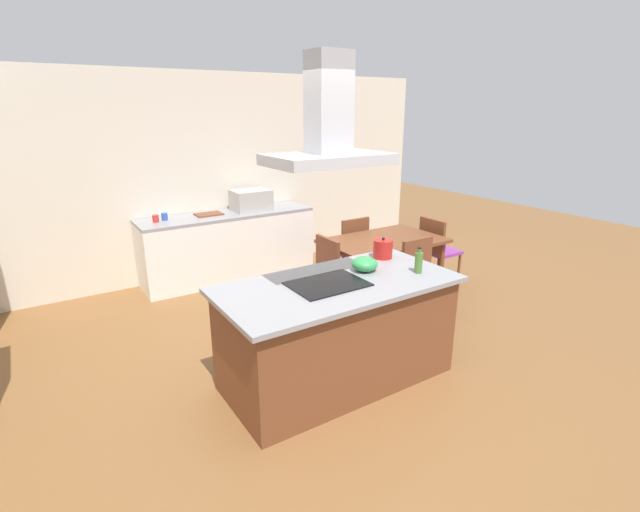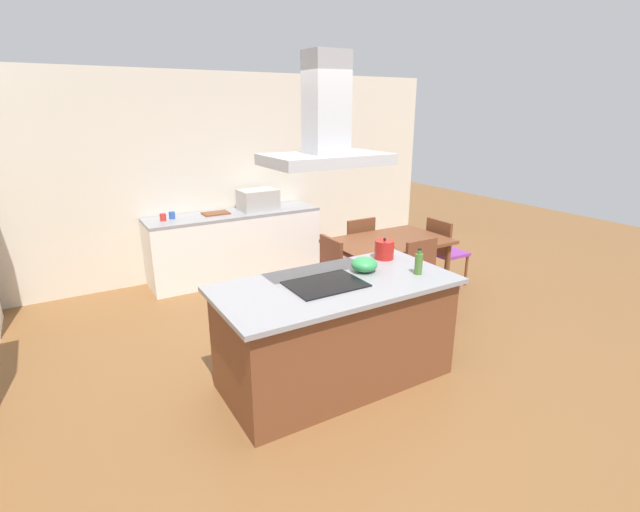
{
  "view_description": "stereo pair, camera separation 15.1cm",
  "coord_description": "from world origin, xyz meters",
  "px_view_note": "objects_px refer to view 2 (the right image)",
  "views": [
    {
      "loc": [
        -2.03,
        -2.85,
        2.26
      ],
      "look_at": [
        0.08,
        0.4,
        1.0
      ],
      "focal_mm": 25.9,
      "sensor_mm": 36.0,
      "label": 1
    },
    {
      "loc": [
        -1.9,
        -2.93,
        2.26
      ],
      "look_at": [
        0.08,
        0.4,
        1.0
      ],
      "focal_mm": 25.9,
      "sensor_mm": 36.0,
      "label": 2
    }
  ],
  "objects_px": {
    "olive_oil_bottle": "(419,263)",
    "coffee_mug_blue": "(172,215)",
    "chair_facing_island": "(427,276)",
    "chair_facing_back_wall": "(356,246)",
    "cooktop": "(326,284)",
    "chair_at_left_end": "(323,273)",
    "coffee_mug_red": "(163,217)",
    "tea_kettle": "(384,249)",
    "dining_table": "(388,247)",
    "chair_at_right_end": "(443,248)",
    "countertop_microwave": "(258,200)",
    "cutting_board": "(216,213)",
    "range_hood": "(326,129)",
    "mixing_bowl": "(364,265)"
  },
  "relations": [
    {
      "from": "coffee_mug_red",
      "to": "cooktop",
      "type": "bearing_deg",
      "value": -78.09
    },
    {
      "from": "olive_oil_bottle",
      "to": "dining_table",
      "type": "xyz_separation_m",
      "value": [
        0.79,
        1.36,
        -0.33
      ]
    },
    {
      "from": "olive_oil_bottle",
      "to": "coffee_mug_red",
      "type": "xyz_separation_m",
      "value": [
        -1.42,
        3.08,
        -0.05
      ]
    },
    {
      "from": "countertop_microwave",
      "to": "chair_at_left_end",
      "type": "relative_size",
      "value": 0.56
    },
    {
      "from": "tea_kettle",
      "to": "range_hood",
      "type": "height_order",
      "value": "range_hood"
    },
    {
      "from": "tea_kettle",
      "to": "olive_oil_bottle",
      "type": "height_order",
      "value": "olive_oil_bottle"
    },
    {
      "from": "chair_facing_back_wall",
      "to": "chair_at_left_end",
      "type": "bearing_deg",
      "value": -143.99
    },
    {
      "from": "mixing_bowl",
      "to": "chair_at_right_end",
      "type": "bearing_deg",
      "value": 27.49
    },
    {
      "from": "coffee_mug_blue",
      "to": "chair_facing_island",
      "type": "distance_m",
      "value": 3.24
    },
    {
      "from": "mixing_bowl",
      "to": "chair_facing_back_wall",
      "type": "distance_m",
      "value": 2.13
    },
    {
      "from": "coffee_mug_blue",
      "to": "cutting_board",
      "type": "height_order",
      "value": "coffee_mug_blue"
    },
    {
      "from": "olive_oil_bottle",
      "to": "coffee_mug_blue",
      "type": "xyz_separation_m",
      "value": [
        -1.29,
        3.14,
        -0.05
      ]
    },
    {
      "from": "chair_facing_island",
      "to": "tea_kettle",
      "type": "bearing_deg",
      "value": -164.68
    },
    {
      "from": "coffee_mug_red",
      "to": "tea_kettle",
      "type": "bearing_deg",
      "value": -61.14
    },
    {
      "from": "coffee_mug_blue",
      "to": "coffee_mug_red",
      "type": "bearing_deg",
      "value": -156.0
    },
    {
      "from": "olive_oil_bottle",
      "to": "chair_at_left_end",
      "type": "height_order",
      "value": "olive_oil_bottle"
    },
    {
      "from": "dining_table",
      "to": "chair_facing_island",
      "type": "distance_m",
      "value": 0.68
    },
    {
      "from": "countertop_microwave",
      "to": "dining_table",
      "type": "height_order",
      "value": "countertop_microwave"
    },
    {
      "from": "chair_facing_back_wall",
      "to": "cooktop",
      "type": "bearing_deg",
      "value": -130.97
    },
    {
      "from": "chair_at_right_end",
      "to": "chair_facing_island",
      "type": "bearing_deg",
      "value": -143.99
    },
    {
      "from": "countertop_microwave",
      "to": "dining_table",
      "type": "xyz_separation_m",
      "value": [
        0.92,
        -1.71,
        -0.37
      ]
    },
    {
      "from": "coffee_mug_blue",
      "to": "chair_at_right_end",
      "type": "bearing_deg",
      "value": -30.71
    },
    {
      "from": "range_hood",
      "to": "countertop_microwave",
      "type": "bearing_deg",
      "value": 76.9
    },
    {
      "from": "olive_oil_bottle",
      "to": "chair_at_left_end",
      "type": "xyz_separation_m",
      "value": [
        -0.13,
        1.36,
        -0.49
      ]
    },
    {
      "from": "cooktop",
      "to": "dining_table",
      "type": "bearing_deg",
      "value": 36.29
    },
    {
      "from": "tea_kettle",
      "to": "cooktop",
      "type": "bearing_deg",
      "value": -160.33
    },
    {
      "from": "countertop_microwave",
      "to": "cooktop",
      "type": "bearing_deg",
      "value": -103.1
    },
    {
      "from": "olive_oil_bottle",
      "to": "mixing_bowl",
      "type": "relative_size",
      "value": 1.0
    },
    {
      "from": "coffee_mug_red",
      "to": "dining_table",
      "type": "relative_size",
      "value": 0.06
    },
    {
      "from": "countertop_microwave",
      "to": "chair_facing_back_wall",
      "type": "xyz_separation_m",
      "value": [
        0.92,
        -1.04,
        -0.53
      ]
    },
    {
      "from": "cooktop",
      "to": "dining_table",
      "type": "relative_size",
      "value": 0.43
    },
    {
      "from": "cutting_board",
      "to": "dining_table",
      "type": "relative_size",
      "value": 0.24
    },
    {
      "from": "countertop_microwave",
      "to": "chair_at_right_end",
      "type": "height_order",
      "value": "countertop_microwave"
    },
    {
      "from": "olive_oil_bottle",
      "to": "coffee_mug_red",
      "type": "relative_size",
      "value": 2.53
    },
    {
      "from": "chair_facing_island",
      "to": "olive_oil_bottle",
      "type": "bearing_deg",
      "value": -138.59
    },
    {
      "from": "olive_oil_bottle",
      "to": "chair_facing_island",
      "type": "height_order",
      "value": "olive_oil_bottle"
    },
    {
      "from": "coffee_mug_red",
      "to": "dining_table",
      "type": "distance_m",
      "value": 2.81
    },
    {
      "from": "dining_table",
      "to": "chair_at_right_end",
      "type": "xyz_separation_m",
      "value": [
        0.92,
        0.0,
        -0.16
      ]
    },
    {
      "from": "chair_facing_island",
      "to": "chair_at_left_end",
      "type": "height_order",
      "value": "same"
    },
    {
      "from": "chair_at_left_end",
      "to": "range_hood",
      "type": "xyz_separation_m",
      "value": [
        -0.68,
        -1.17,
        1.59
      ]
    },
    {
      "from": "tea_kettle",
      "to": "cutting_board",
      "type": "xyz_separation_m",
      "value": [
        -0.74,
        2.64,
        -0.08
      ]
    },
    {
      "from": "chair_at_left_end",
      "to": "coffee_mug_red",
      "type": "bearing_deg",
      "value": 126.81
    },
    {
      "from": "mixing_bowl",
      "to": "coffee_mug_red",
      "type": "distance_m",
      "value": 2.99
    },
    {
      "from": "olive_oil_bottle",
      "to": "coffee_mug_blue",
      "type": "bearing_deg",
      "value": 112.4
    },
    {
      "from": "mixing_bowl",
      "to": "chair_at_right_end",
      "type": "distance_m",
      "value": 2.36
    },
    {
      "from": "chair_facing_island",
      "to": "chair_at_left_end",
      "type": "bearing_deg",
      "value": 143.99
    },
    {
      "from": "chair_at_right_end",
      "to": "range_hood",
      "type": "xyz_separation_m",
      "value": [
        -2.51,
        -1.17,
        1.59
      ]
    },
    {
      "from": "tea_kettle",
      "to": "chair_facing_back_wall",
      "type": "xyz_separation_m",
      "value": [
        0.77,
        1.54,
        -0.48
      ]
    },
    {
      "from": "olive_oil_bottle",
      "to": "chair_facing_island",
      "type": "xyz_separation_m",
      "value": [
        0.79,
        0.69,
        -0.49
      ]
    },
    {
      "from": "cooktop",
      "to": "tea_kettle",
      "type": "xyz_separation_m",
      "value": [
        0.82,
        0.29,
        0.08
      ]
    }
  ]
}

